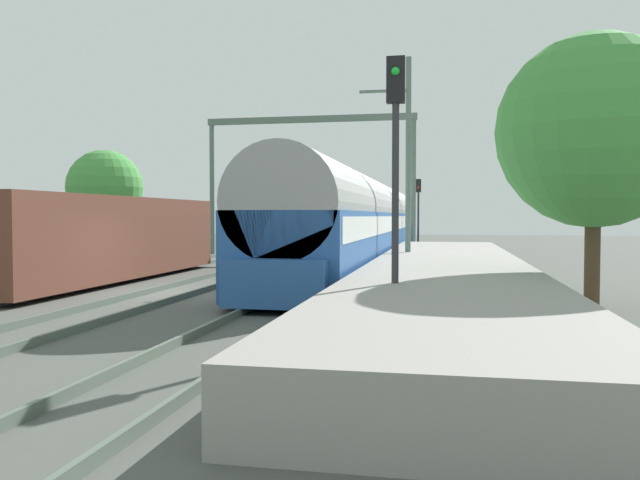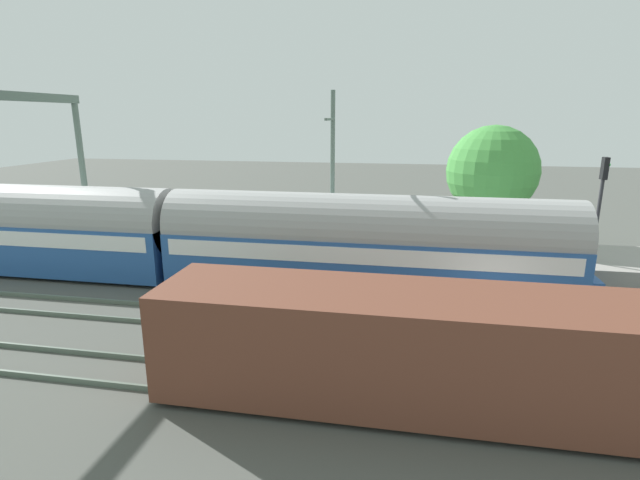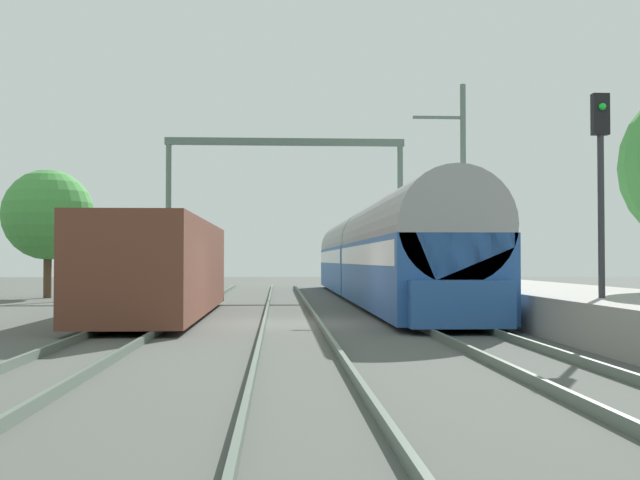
{
  "view_description": "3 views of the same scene",
  "coord_description": "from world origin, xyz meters",
  "px_view_note": "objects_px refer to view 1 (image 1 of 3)",
  "views": [
    {
      "loc": [
        7.59,
        -17.41,
        2.23
      ],
      "look_at": [
        3.83,
        1.84,
        1.49
      ],
      "focal_mm": 36.19,
      "sensor_mm": 36.0,
      "label": 1
    },
    {
      "loc": [
        -14.53,
        3.13,
        6.87
      ],
      "look_at": [
        1.39,
        6.06,
        2.7
      ],
      "focal_mm": 26.77,
      "sensor_mm": 36.0,
      "label": 2
    },
    {
      "loc": [
        -0.36,
        -21.43,
        1.71
      ],
      "look_at": [
        1.91,
        21.46,
        2.81
      ],
      "focal_mm": 44.49,
      "sensor_mm": 36.0,
      "label": 3
    }
  ],
  "objects_px": {
    "passenger_train": "(365,221)",
    "freight_car": "(102,238)",
    "person_crossing": "(401,237)",
    "railway_signal_far": "(418,204)",
    "railway_signal_near": "(396,156)",
    "catenary_gantry": "(310,156)"
  },
  "relations": [
    {
      "from": "person_crossing",
      "to": "railway_signal_near",
      "type": "distance_m",
      "value": 24.45
    },
    {
      "from": "passenger_train",
      "to": "freight_car",
      "type": "xyz_separation_m",
      "value": [
        -7.66,
        -10.27,
        -0.5
      ]
    },
    {
      "from": "passenger_train",
      "to": "railway_signal_far",
      "type": "relative_size",
      "value": 6.94
    },
    {
      "from": "passenger_train",
      "to": "railway_signal_near",
      "type": "bearing_deg",
      "value": -80.98
    },
    {
      "from": "freight_car",
      "to": "railway_signal_far",
      "type": "relative_size",
      "value": 2.75
    },
    {
      "from": "passenger_train",
      "to": "freight_car",
      "type": "height_order",
      "value": "passenger_train"
    },
    {
      "from": "passenger_train",
      "to": "railway_signal_near",
      "type": "relative_size",
      "value": 6.17
    },
    {
      "from": "freight_car",
      "to": "catenary_gantry",
      "type": "xyz_separation_m",
      "value": [
        3.83,
        15.81,
        4.12
      ]
    },
    {
      "from": "railway_signal_far",
      "to": "freight_car",
      "type": "bearing_deg",
      "value": -111.4
    },
    {
      "from": "passenger_train",
      "to": "person_crossing",
      "type": "distance_m",
      "value": 6.92
    },
    {
      "from": "passenger_train",
      "to": "catenary_gantry",
      "type": "relative_size",
      "value": 2.72
    },
    {
      "from": "passenger_train",
      "to": "railway_signal_near",
      "type": "distance_m",
      "value": 17.81
    },
    {
      "from": "railway_signal_near",
      "to": "catenary_gantry",
      "type": "height_order",
      "value": "catenary_gantry"
    },
    {
      "from": "person_crossing",
      "to": "railway_signal_far",
      "type": "bearing_deg",
      "value": 15.31
    },
    {
      "from": "passenger_train",
      "to": "person_crossing",
      "type": "xyz_separation_m",
      "value": [
        1.23,
        6.75,
        -0.94
      ]
    },
    {
      "from": "freight_car",
      "to": "person_crossing",
      "type": "bearing_deg",
      "value": 62.43
    },
    {
      "from": "person_crossing",
      "to": "railway_signal_far",
      "type": "relative_size",
      "value": 0.37
    },
    {
      "from": "railway_signal_near",
      "to": "catenary_gantry",
      "type": "distance_m",
      "value": 24.1
    },
    {
      "from": "freight_car",
      "to": "catenary_gantry",
      "type": "bearing_deg",
      "value": 76.39
    },
    {
      "from": "freight_car",
      "to": "railway_signal_far",
      "type": "height_order",
      "value": "railway_signal_far"
    },
    {
      "from": "catenary_gantry",
      "to": "freight_car",
      "type": "bearing_deg",
      "value": -103.61
    },
    {
      "from": "passenger_train",
      "to": "catenary_gantry",
      "type": "height_order",
      "value": "catenary_gantry"
    }
  ]
}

